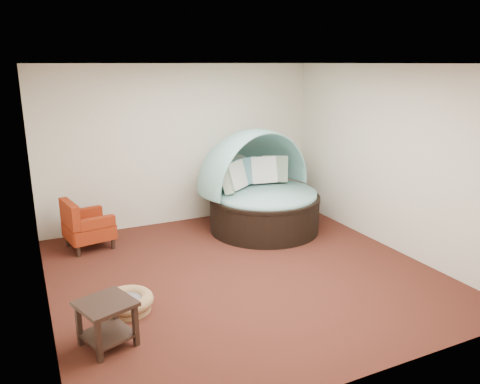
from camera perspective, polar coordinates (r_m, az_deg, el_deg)
name	(u,v)px	position (r m, az deg, el deg)	size (l,w,h in m)	color
floor	(243,272)	(6.59, 0.34, -9.77)	(5.00, 5.00, 0.00)	#491F15
wall_back	(182,145)	(8.40, -7.10, 5.71)	(5.00, 5.00, 0.00)	beige
wall_front	(372,236)	(4.11, 15.74, -5.21)	(5.00, 5.00, 0.00)	beige
wall_left	(36,197)	(5.55, -23.59, -0.57)	(5.00, 5.00, 0.00)	beige
wall_right	(390,158)	(7.53, 17.82, 3.94)	(5.00, 5.00, 0.00)	beige
ceiling	(243,64)	(5.96, 0.39, 15.38)	(5.00, 5.00, 0.00)	white
canopy_daybed	(260,184)	(8.04, 2.48, 1.03)	(2.34, 2.29, 1.74)	black
pet_basket	(128,302)	(5.77, -13.53, -12.92)	(0.78, 0.78, 0.21)	#987345
red_armchair	(85,226)	(7.66, -18.32, -3.94)	(0.79, 0.79, 0.79)	black
side_table	(107,317)	(5.09, -15.95, -14.48)	(0.65, 0.65, 0.49)	black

